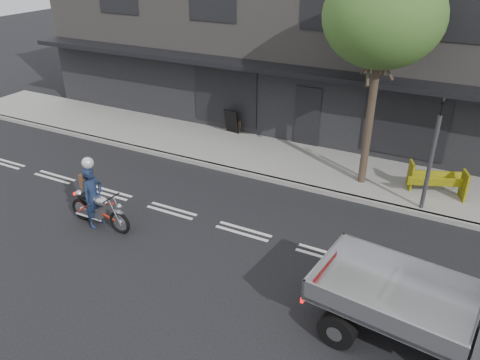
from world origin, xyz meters
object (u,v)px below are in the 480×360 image
object	(u,v)px
motorcycle	(99,209)
construction_barrier	(436,183)
street_tree	(383,17)
rider	(93,197)
traffic_light_pole	(431,161)
sandwich_board	(231,121)

from	to	relation	value
motorcycle	construction_barrier	world-z (taller)	construction_barrier
street_tree	construction_barrier	size ratio (longest dim) A/B	4.05
street_tree	rider	xyz separation A→B (m)	(-6.05, -5.77, -4.38)
traffic_light_pole	construction_barrier	xyz separation A→B (m)	(0.22, 0.86, -1.04)
motorcycle	sandwich_board	bearing A→B (deg)	90.87
motorcycle	rider	xyz separation A→B (m)	(-0.15, 0.00, 0.33)
sandwich_board	traffic_light_pole	bearing A→B (deg)	-8.86
traffic_light_pole	motorcycle	distance (m)	9.37
street_tree	traffic_light_pole	bearing A→B (deg)	-23.03
traffic_light_pole	rider	xyz separation A→B (m)	(-8.05, -4.92, -0.76)
street_tree	traffic_light_pole	world-z (taller)	street_tree
street_tree	construction_barrier	world-z (taller)	street_tree
traffic_light_pole	sandwich_board	bearing A→B (deg)	161.21
street_tree	sandwich_board	world-z (taller)	street_tree
rider	construction_barrier	world-z (taller)	rider
traffic_light_pole	rider	bearing A→B (deg)	-148.53
street_tree	rider	distance (m)	9.44
street_tree	traffic_light_pole	xyz separation A→B (m)	(2.00, -0.85, -3.63)
street_tree	rider	size ratio (longest dim) A/B	3.77
rider	sandwich_board	size ratio (longest dim) A/B	1.83
motorcycle	rider	size ratio (longest dim) A/B	1.19
motorcycle	construction_barrier	xyz separation A→B (m)	(8.12, 5.78, 0.06)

